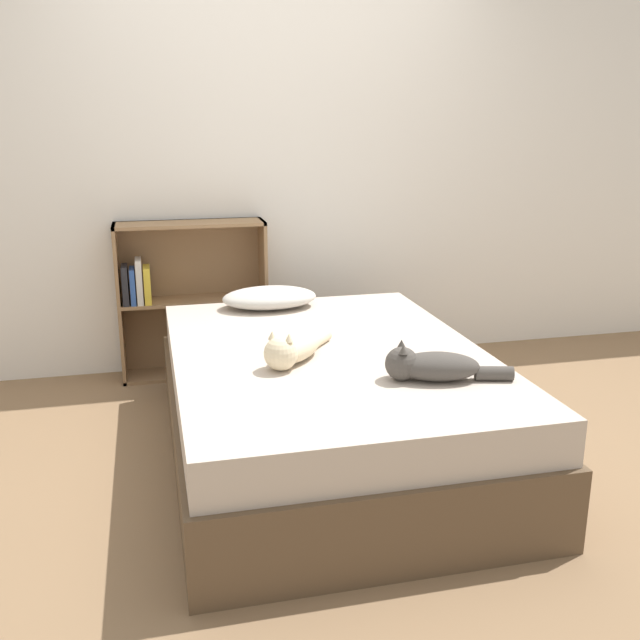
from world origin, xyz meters
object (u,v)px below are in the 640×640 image
(cat_light, at_px, (293,349))
(pillow, at_px, (270,298))
(bookshelf, at_px, (187,296))
(bed, at_px, (328,404))
(cat_dark, at_px, (431,366))

(cat_light, bearing_deg, pillow, -144.61)
(cat_light, relative_size, bookshelf, 0.47)
(bed, height_order, bookshelf, bookshelf)
(cat_dark, height_order, bookshelf, bookshelf)
(bed, xyz_separation_m, pillow, (-0.13, 0.80, 0.32))
(cat_dark, relative_size, bookshelf, 0.54)
(cat_dark, xyz_separation_m, bookshelf, (-0.86, 1.77, -0.09))
(bed, relative_size, pillow, 3.84)
(pillow, relative_size, bookshelf, 0.55)
(bed, bearing_deg, cat_dark, -56.70)
(bed, relative_size, bookshelf, 2.12)
(pillow, height_order, cat_dark, cat_dark)
(pillow, height_order, cat_light, cat_light)
(bed, relative_size, cat_dark, 3.95)
(bed, xyz_separation_m, cat_dark, (0.31, -0.47, 0.32))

